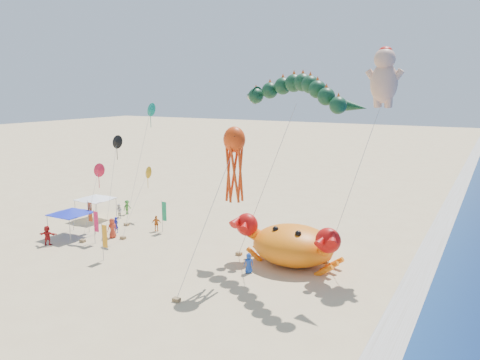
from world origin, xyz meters
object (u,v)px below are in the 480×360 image
crab_inflatable (293,244)px  dragon_kite (294,97)px  canopy_white (95,197)px  cherub_kite (384,76)px  canopy_blue (71,212)px  octopus_kite (234,159)px

crab_inflatable → dragon_kite: 11.55m
crab_inflatable → canopy_white: size_ratio=2.53×
canopy_white → cherub_kite: bearing=4.2°
crab_inflatable → dragon_kite: dragon_kite is taller
crab_inflatable → dragon_kite: size_ratio=0.62×
dragon_kite → canopy_blue: bearing=-170.1°
canopy_blue → octopus_kite: bearing=-3.3°
canopy_blue → canopy_white: same height
crab_inflatable → octopus_kite: 8.95m
dragon_kite → octopus_kite: 6.91m
dragon_kite → octopus_kite: size_ratio=1.30×
dragon_kite → cherub_kite: size_ratio=0.86×
octopus_kite → canopy_white: bearing=162.7°
crab_inflatable → cherub_kite: size_ratio=0.53×
crab_inflatable → cherub_kite: bearing=37.2°
canopy_blue → crab_inflatable: bearing=9.2°
canopy_blue → canopy_white: bearing=114.2°
octopus_kite → canopy_blue: size_ratio=3.16×
octopus_kite → cherub_kite: bearing=46.5°
octopus_kite → canopy_white: octopus_kite is taller
octopus_kite → canopy_blue: (-18.51, 1.07, -6.51)m
cherub_kite → octopus_kite: (-8.24, -8.69, -5.88)m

